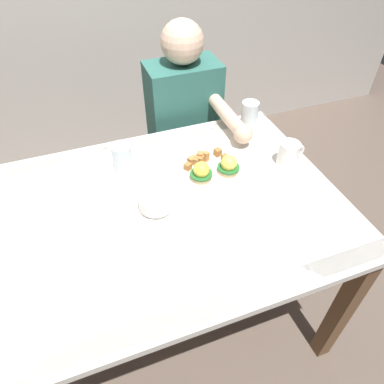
# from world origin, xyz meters

# --- Properties ---
(ground_plane) EXTENTS (6.00, 6.00, 0.00)m
(ground_plane) POSITION_xyz_m (0.00, 0.00, 0.00)
(ground_plane) COLOR brown
(dining_table) EXTENTS (1.20, 0.90, 0.74)m
(dining_table) POSITION_xyz_m (0.00, 0.00, 0.63)
(dining_table) COLOR white
(dining_table) RESTS_ON ground_plane
(eggs_benedict_plate) EXTENTS (0.27, 0.27, 0.09)m
(eggs_benedict_plate) POSITION_xyz_m (0.20, 0.10, 0.76)
(eggs_benedict_plate) COLOR white
(eggs_benedict_plate) RESTS_ON dining_table
(fruit_bowl) EXTENTS (0.12, 0.12, 0.05)m
(fruit_bowl) POSITION_xyz_m (-0.05, 0.01, 0.77)
(fruit_bowl) COLOR white
(fruit_bowl) RESTS_ON dining_table
(coffee_mug) EXTENTS (0.11, 0.08, 0.09)m
(coffee_mug) POSITION_xyz_m (0.51, 0.07, 0.79)
(coffee_mug) COLOR white
(coffee_mug) RESTS_ON dining_table
(fork) EXTENTS (0.13, 0.11, 0.00)m
(fork) POSITION_xyz_m (0.18, -0.27, 0.74)
(fork) COLOR silver
(fork) RESTS_ON dining_table
(water_glass_near) EXTENTS (0.08, 0.08, 0.11)m
(water_glass_near) POSITION_xyz_m (-0.11, 0.25, 0.79)
(water_glass_near) COLOR silver
(water_glass_near) RESTS_ON dining_table
(water_glass_far) EXTENTS (0.07, 0.07, 0.13)m
(water_glass_far) POSITION_xyz_m (0.47, 0.34, 0.79)
(water_glass_far) COLOR silver
(water_glass_far) RESTS_ON dining_table
(diner_person) EXTENTS (0.34, 0.54, 1.14)m
(diner_person) POSITION_xyz_m (0.27, 0.60, 0.65)
(diner_person) COLOR #33333D
(diner_person) RESTS_ON ground_plane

